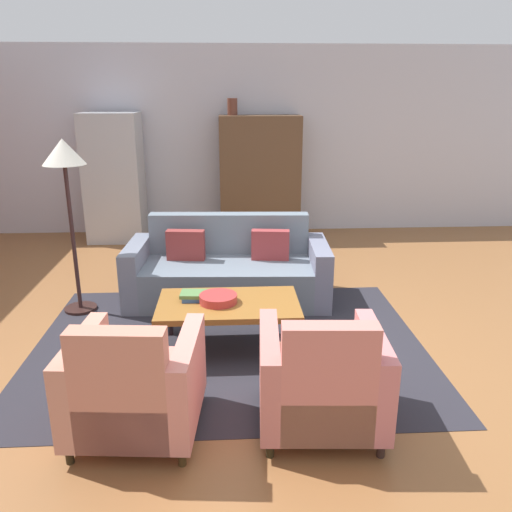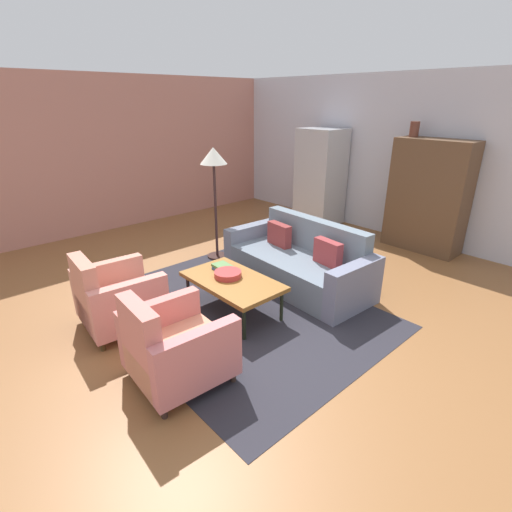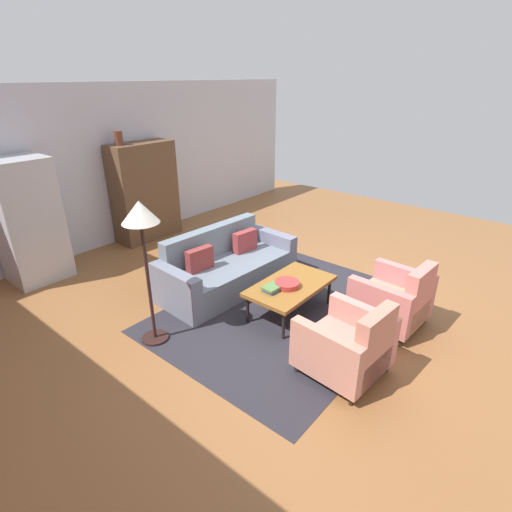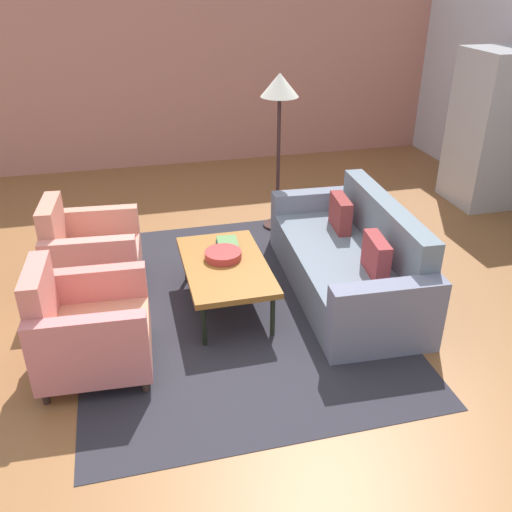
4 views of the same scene
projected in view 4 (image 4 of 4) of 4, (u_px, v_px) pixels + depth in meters
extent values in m
plane|color=brown|center=(218.00, 333.00, 4.60)|extent=(10.82, 10.82, 0.00)
cube|color=tan|center=(156.00, 68.00, 7.81)|extent=(0.12, 8.39, 2.80)
cube|color=#29282F|center=(232.00, 304.00, 4.98)|extent=(3.40, 2.60, 0.01)
cube|color=slate|center=(343.00, 270.00, 5.11)|extent=(1.78, 0.98, 0.42)
cube|color=slate|center=(382.00, 245.00, 5.06)|extent=(1.75, 0.27, 0.86)
cube|color=slate|center=(386.00, 319.00, 4.23)|extent=(0.22, 0.91, 0.62)
cube|color=slate|center=(314.00, 218.00, 5.89)|extent=(0.22, 0.91, 0.62)
cube|color=maroon|center=(376.00, 256.00, 4.56)|extent=(0.41, 0.17, 0.32)
cube|color=maroon|center=(340.00, 213.00, 5.34)|extent=(0.41, 0.16, 0.32)
cylinder|color=black|center=(243.00, 256.00, 5.39)|extent=(0.04, 0.04, 0.38)
cylinder|color=black|center=(273.00, 316.00, 4.49)|extent=(0.04, 0.04, 0.38)
cylinder|color=black|center=(186.00, 263.00, 5.28)|extent=(0.04, 0.04, 0.38)
cylinder|color=black|center=(204.00, 325.00, 4.37)|extent=(0.04, 0.04, 0.38)
cube|color=brown|center=(225.00, 266.00, 4.78)|extent=(1.20, 0.70, 0.05)
cylinder|color=#2E2323|center=(137.00, 262.00, 5.57)|extent=(0.05, 0.05, 0.10)
cylinder|color=#2A2B1B|center=(135.00, 298.00, 4.98)|extent=(0.05, 0.05, 0.10)
cylinder|color=black|center=(67.00, 268.00, 5.47)|extent=(0.05, 0.05, 0.10)
cylinder|color=#3C2B14|center=(56.00, 305.00, 4.88)|extent=(0.05, 0.05, 0.10)
cube|color=tan|center=(96.00, 264.00, 5.13)|extent=(0.62, 0.84, 0.30)
cube|color=tan|center=(55.00, 243.00, 4.97)|extent=(0.57, 0.19, 0.78)
cube|color=tan|center=(98.00, 235.00, 5.37)|extent=(0.19, 0.81, 0.56)
cube|color=tan|center=(91.00, 269.00, 4.77)|extent=(0.19, 0.81, 0.56)
cylinder|color=#312321|center=(144.00, 330.00, 4.55)|extent=(0.05, 0.05, 0.10)
cylinder|color=#36261E|center=(145.00, 385.00, 3.96)|extent=(0.05, 0.05, 0.10)
cylinder|color=black|center=(58.00, 339.00, 4.44)|extent=(0.05, 0.05, 0.10)
cylinder|color=#32211C|center=(46.00, 397.00, 3.85)|extent=(0.05, 0.05, 0.10)
cube|color=tan|center=(96.00, 339.00, 4.10)|extent=(0.61, 0.83, 0.30)
cube|color=#CD756B|center=(43.00, 317.00, 3.94)|extent=(0.57, 0.17, 0.78)
cube|color=#C5716A|center=(96.00, 300.00, 4.34)|extent=(0.17, 0.81, 0.56)
cube|color=#C77172|center=(90.00, 353.00, 3.75)|extent=(0.17, 0.81, 0.56)
cylinder|color=#AB3131|center=(223.00, 255.00, 4.82)|extent=(0.32, 0.32, 0.07)
cube|color=#2F5595|center=(228.00, 246.00, 5.02)|extent=(0.22, 0.18, 0.03)
cube|color=#507B42|center=(227.00, 243.00, 5.00)|extent=(0.26, 0.20, 0.03)
cube|color=#B7BABF|center=(489.00, 129.00, 6.71)|extent=(0.80, 0.70, 1.85)
cylinder|color=black|center=(277.00, 225.00, 6.45)|extent=(0.32, 0.32, 0.03)
cylinder|color=#321E1E|center=(278.00, 164.00, 6.11)|extent=(0.04, 0.04, 1.45)
cone|color=silver|center=(280.00, 85.00, 5.71)|extent=(0.40, 0.40, 0.24)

